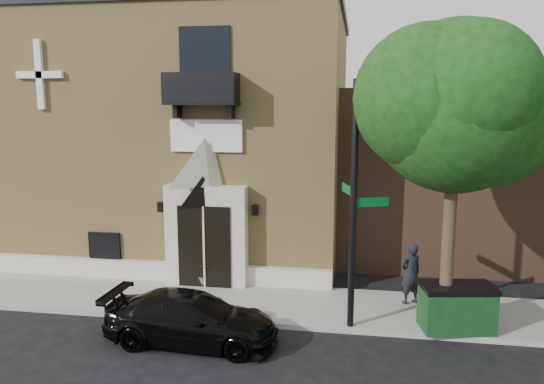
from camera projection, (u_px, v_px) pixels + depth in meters
The scene contains 10 objects.
ground at pixel (215, 325), 14.30m from camera, with size 120.00×120.00×0.00m, color black.
sidewalk at pixel (261, 304), 15.58m from camera, with size 42.00×3.00×0.15m, color gray.
church at pixel (194, 134), 21.73m from camera, with size 12.20×11.01×9.30m.
street_tree_left at pixel (458, 105), 12.69m from camera, with size 4.97×4.38×7.77m.
black_sedan at pixel (192, 319), 13.14m from camera, with size 1.77×4.35×1.26m, color black.
street_sign at pixel (354, 206), 13.38m from camera, with size 1.20×0.97×6.35m.
fire_hydrant at pixel (456, 315), 13.70m from camera, with size 0.40×0.32×0.70m.
dumpster at pixel (457, 307), 13.57m from camera, with size 1.96×1.31×1.19m.
planter at pixel (205, 274), 16.91m from camera, with size 0.65×0.56×0.72m, color #496A32.
pedestrian_near at pixel (411, 273), 15.30m from camera, with size 0.65×0.43×1.79m, color black.
Camera 1 is at (3.70, -13.06, 5.95)m, focal length 35.00 mm.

